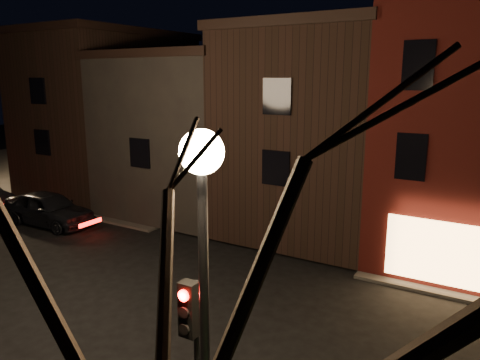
% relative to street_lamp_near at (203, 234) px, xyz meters
% --- Properties ---
extents(ground, '(120.00, 120.00, 0.00)m').
position_rel_street_lamp_near_xyz_m(ground, '(-6.20, 6.00, -5.18)').
color(ground, black).
rests_on(ground, ground).
extents(sidewalk_far_left, '(30.00, 30.00, 0.12)m').
position_rel_street_lamp_near_xyz_m(sidewalk_far_left, '(-26.20, 26.00, -5.12)').
color(sidewalk_far_left, '#2D2B28').
rests_on(sidewalk_far_left, ground).
extents(corner_building, '(6.50, 8.50, 10.50)m').
position_rel_street_lamp_near_xyz_m(corner_building, '(1.80, 15.47, 0.22)').
color(corner_building, '#4D110D').
rests_on(corner_building, ground).
extents(row_building_a, '(7.30, 10.30, 9.40)m').
position_rel_street_lamp_near_xyz_m(row_building_a, '(-4.70, 16.50, -0.34)').
color(row_building_a, black).
rests_on(row_building_a, ground).
extents(row_building_b, '(7.80, 10.30, 8.40)m').
position_rel_street_lamp_near_xyz_m(row_building_b, '(-11.95, 16.50, -0.85)').
color(row_building_b, black).
rests_on(row_building_b, ground).
extents(row_building_c, '(7.30, 10.30, 9.90)m').
position_rel_street_lamp_near_xyz_m(row_building_c, '(-19.20, 16.50, -0.09)').
color(row_building_c, black).
rests_on(row_building_c, ground).
extents(street_lamp_near, '(0.60, 0.60, 6.48)m').
position_rel_street_lamp_near_xyz_m(street_lamp_near, '(0.00, 0.00, 0.00)').
color(street_lamp_near, black).
rests_on(street_lamp_near, sidewalk_near_right).
extents(traffic_signal, '(0.58, 0.38, 4.05)m').
position_rel_street_lamp_near_xyz_m(traffic_signal, '(-0.60, 0.49, -2.37)').
color(traffic_signal, black).
rests_on(traffic_signal, sidewalk_near_right).
extents(bare_tree_right, '(6.40, 6.40, 8.50)m').
position_rel_street_lamp_near_xyz_m(bare_tree_right, '(1.30, -2.50, 0.97)').
color(bare_tree_right, black).
rests_on(bare_tree_right, sidewalk_near_right).
extents(parked_car_a, '(5.06, 2.18, 1.70)m').
position_rel_street_lamp_near_xyz_m(parked_car_a, '(-16.24, 9.35, -4.33)').
color(parked_car_a, black).
rests_on(parked_car_a, ground).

